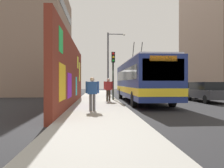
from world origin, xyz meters
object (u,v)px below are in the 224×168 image
pedestrian_near_wall (92,91)px  pedestrian_at_curb (108,88)px  city_bus (141,80)px  parked_car_navy (156,88)px  parked_car_champagne (167,88)px  parked_car_white (183,90)px  traffic_light (113,67)px  street_lamp (110,59)px  parked_car_dark_gray (207,91)px

pedestrian_near_wall → pedestrian_at_curb: (5.75, -1.08, 0.03)m
city_bus → pedestrian_at_curb: size_ratio=7.37×
pedestrian_near_wall → parked_car_navy: bearing=-21.8°
parked_car_navy → pedestrian_near_wall: 23.97m
parked_car_champagne → pedestrian_near_wall: bearing=152.2°
parked_car_champagne → pedestrian_at_curb: (-11.16, 7.82, 0.31)m
parked_car_white → traffic_light: size_ratio=1.12×
parked_car_champagne → traffic_light: 12.17m
city_bus → pedestrian_at_curb: city_bus is taller
parked_car_white → pedestrian_at_curb: bearing=127.0°
parked_car_white → pedestrian_near_wall: (-11.64, 8.90, 0.28)m
pedestrian_near_wall → street_lamp: bearing=-6.9°
parked_car_champagne → traffic_light: (-9.50, 7.35, 1.94)m
parked_car_white → traffic_light: traffic_light is taller
parked_car_dark_gray → street_lamp: 10.80m
parked_car_champagne → parked_car_navy: 5.34m
parked_car_navy → traffic_light: bearing=153.7°
parked_car_navy → parked_car_dark_gray: bearing=-180.0°
parked_car_dark_gray → traffic_light: size_ratio=1.22×
parked_car_white → pedestrian_at_curb: 9.80m
street_lamp → pedestrian_at_curb: bearing=175.8°
traffic_light → pedestrian_at_curb: bearing=164.1°
city_bus → traffic_light: size_ratio=3.20×
parked_car_white → street_lamp: 8.20m
city_bus → parked_car_navy: size_ratio=2.65×
city_bus → pedestrian_at_curb: 2.87m
parked_car_dark_gray → traffic_light: 7.66m
pedestrian_at_curb → city_bus: bearing=-69.4°
city_bus → parked_car_champagne: (10.17, -5.20, -0.93)m
parked_car_navy → pedestrian_near_wall: bearing=158.2°
parked_car_white → pedestrian_near_wall: size_ratio=2.66×
parked_car_dark_gray → traffic_light: traffic_light is taller
parked_car_dark_gray → street_lamp: street_lamp is taller
parked_car_navy → parked_car_white: bearing=180.0°
parked_car_dark_gray → parked_car_champagne: same height
parked_car_white → street_lamp: street_lamp is taller
parked_car_white → street_lamp: bearing=73.6°
pedestrian_at_curb → traffic_light: traffic_light is taller
parked_car_champagne → traffic_light: traffic_light is taller
pedestrian_at_curb → parked_car_dark_gray: bearing=-85.1°
parked_car_white → pedestrian_near_wall: bearing=142.6°
parked_car_white → pedestrian_at_curb: (-5.89, 7.82, 0.31)m
pedestrian_at_curb → street_lamp: 8.55m
city_bus → parked_car_white: (4.90, -5.20, -0.93)m
pedestrian_near_wall → parked_car_white: bearing=-37.4°
parked_car_white → traffic_light: 8.70m
pedestrian_near_wall → pedestrian_at_curb: 5.85m
parked_car_navy → pedestrian_at_curb: size_ratio=2.78×
street_lamp → pedestrian_near_wall: bearing=173.1°
pedestrian_near_wall → traffic_light: traffic_light is taller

